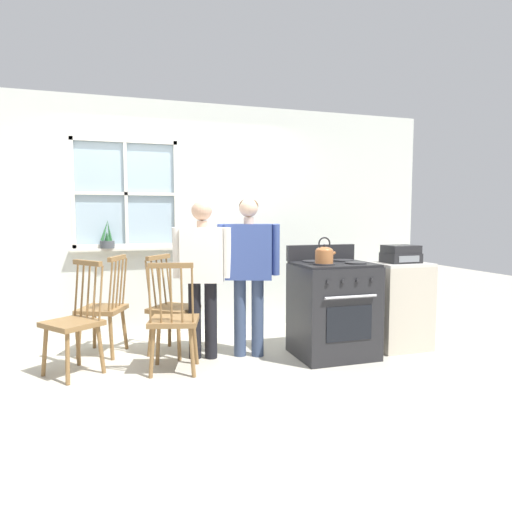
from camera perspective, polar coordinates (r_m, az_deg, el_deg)
The scene contains 13 objects.
ground_plane at distance 4.33m, azimuth -6.53°, elevation -13.61°, with size 16.00×16.00×0.00m, color #B2AD9E.
wall_back at distance 5.49m, azimuth -9.14°, elevation 4.45°, with size 6.40×0.16×2.70m.
chair_by_window at distance 4.12m, azimuth -10.24°, elevation -8.05°, with size 0.51×0.49×0.99m.
chair_near_wall at distance 4.81m, azimuth -18.46°, elevation -6.33°, with size 0.53×0.54×0.99m.
chair_center_cluster at distance 4.68m, azimuth -10.50°, elevation -6.48°, with size 0.58×0.58×0.99m.
chair_near_stove at distance 4.30m, azimuth -21.76°, elevation -7.77°, with size 0.57×0.58×0.99m.
person_elderly_left at distance 4.40m, azimuth -6.74°, elevation -0.97°, with size 0.56×0.32×1.53m.
person_teen_center at distance 4.44m, azimuth -0.92°, elevation -0.78°, with size 0.60×0.35×1.55m.
stove at distance 4.58m, azimuth 9.60°, elevation -6.48°, with size 0.75×0.68×1.08m.
kettle at distance 4.31m, azimuth 8.53°, elevation 0.23°, with size 0.21×0.17×0.25m.
potted_plant at distance 5.34m, azimuth -18.09°, elevation 1.82°, with size 0.15×0.15×0.33m.
side_counter at distance 5.02m, azimuth 17.34°, elevation -5.88°, with size 0.55×0.50×0.90m.
stereo at distance 4.93m, azimuth 17.64°, elevation 0.22°, with size 0.34×0.29×0.18m.
Camera 1 is at (-0.78, -4.03, 1.38)m, focal length 32.00 mm.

